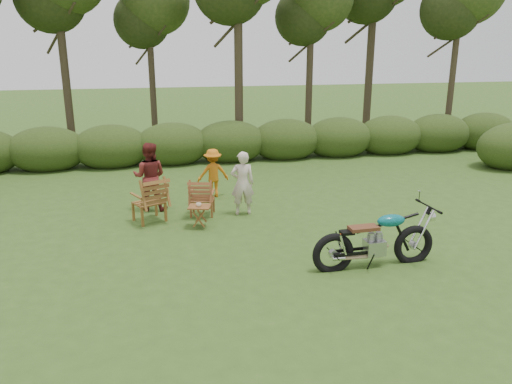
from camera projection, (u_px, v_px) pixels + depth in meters
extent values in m
plane|color=#2E4918|center=(311.00, 268.00, 9.08)|extent=(80.00, 80.00, 0.00)
cylinder|color=#36291D|center=(63.00, 53.00, 17.33)|extent=(0.28, 0.28, 7.20)
cylinder|color=#36291D|center=(151.00, 65.00, 19.09)|extent=(0.24, 0.24, 6.30)
sphere|color=#283D17|center=(148.00, 10.00, 18.53)|extent=(2.52, 2.52, 2.52)
cylinder|color=#36291D|center=(238.00, 47.00, 17.45)|extent=(0.30, 0.30, 7.65)
cylinder|color=#36291D|center=(310.00, 62.00, 19.25)|extent=(0.26, 0.26, 6.48)
sphere|color=#283D17|center=(311.00, 7.00, 18.68)|extent=(2.59, 2.59, 2.59)
cylinder|color=#36291D|center=(371.00, 43.00, 20.69)|extent=(0.32, 0.32, 7.92)
cylinder|color=#36291D|center=(454.00, 57.00, 19.29)|extent=(0.24, 0.24, 6.84)
ellipsoid|color=#263613|center=(47.00, 150.00, 16.11)|extent=(2.52, 1.68, 1.51)
ellipsoid|color=#263613|center=(111.00, 147.00, 16.51)|extent=(2.52, 1.68, 1.51)
ellipsoid|color=#263613|center=(172.00, 145.00, 16.92)|extent=(2.52, 1.68, 1.51)
ellipsoid|color=#263613|center=(230.00, 142.00, 17.32)|extent=(2.52, 1.68, 1.51)
ellipsoid|color=#263613|center=(286.00, 140.00, 17.73)|extent=(2.52, 1.68, 1.51)
ellipsoid|color=#263613|center=(339.00, 138.00, 18.13)|extent=(2.52, 1.68, 1.51)
ellipsoid|color=#263613|center=(389.00, 136.00, 18.54)|extent=(2.52, 1.68, 1.51)
ellipsoid|color=#263613|center=(438.00, 134.00, 18.95)|extent=(2.52, 1.68, 1.51)
ellipsoid|color=#263613|center=(484.00, 132.00, 19.35)|extent=(2.52, 1.68, 1.51)
imported|color=beige|center=(199.00, 205.00, 10.91)|extent=(0.13, 0.13, 0.09)
imported|color=beige|center=(243.00, 214.00, 11.99)|extent=(0.58, 0.40, 1.53)
imported|color=maroon|center=(152.00, 209.00, 12.31)|extent=(0.94, 0.81, 1.67)
imported|color=#BE6511|center=(214.00, 196.00, 13.35)|extent=(0.88, 0.56, 1.29)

